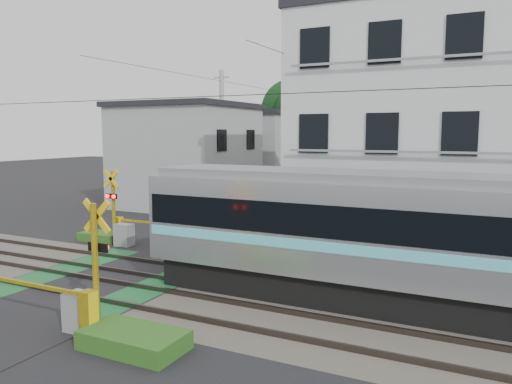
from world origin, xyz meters
The scene contains 12 objects.
ground centered at (0.00, 0.00, 0.00)m, with size 120.00×120.00×0.00m, color black.
track_bed centered at (0.00, 0.00, 0.04)m, with size 120.00×120.00×0.14m.
commuter_train centered at (10.18, 1.20, 1.86)m, with size 16.89×2.67×3.51m.
crossing_signal_near centered at (2.59, -3.65, 0.71)m, with size 4.74×0.65×3.09m.
crossing_signal_far centered at (-2.59, 3.65, 0.71)m, with size 4.74×0.65×3.09m.
apartment_block centered at (8.50, 9.49, 4.66)m, with size 10.20×8.36×9.30m.
houses_row centered at (0.25, 25.92, 3.24)m, with size 22.07×31.35×6.80m.
tree_hill centered at (-1.43, 48.67, 6.33)m, with size 40.00×12.46×11.96m.
catenary centered at (6.00, 0.03, 3.70)m, with size 60.00×5.04×7.00m.
utility_poles centered at (-1.05, 23.01, 4.08)m, with size 7.90×42.00×8.00m.
pedestrian centered at (0.89, 27.65, 0.75)m, with size 0.55×0.36×1.50m, color #32393E.
weed_patches centered at (1.76, -0.09, 0.18)m, with size 10.25×8.80×0.40m.
Camera 1 is at (10.96, -11.66, 4.54)m, focal length 35.00 mm.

